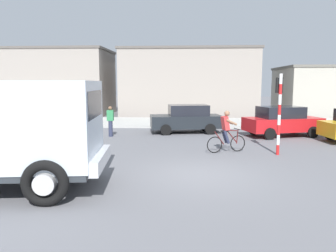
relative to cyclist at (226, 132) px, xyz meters
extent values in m
plane|color=slate|center=(-1.21, -3.46, -0.86)|extent=(120.00, 120.00, 0.00)
cube|color=#ADADA8|center=(-1.21, 9.50, -0.78)|extent=(80.00, 5.00, 0.16)
cube|color=silver|center=(-3.92, -4.90, -0.06)|extent=(0.51, 2.39, 0.36)
cube|color=black|center=(-4.07, -4.91, 1.43)|extent=(0.36, 2.13, 0.70)
torus|color=black|center=(-5.15, -3.75, -0.31)|extent=(1.12, 0.36, 1.10)
cylinder|color=beige|center=(-5.15, -3.75, -0.31)|extent=(0.53, 0.35, 0.50)
torus|color=black|center=(-4.86, -6.29, -0.31)|extent=(1.12, 0.36, 1.10)
cylinder|color=beige|center=(-4.86, -6.29, -0.31)|extent=(0.53, 0.35, 0.50)
torus|color=black|center=(0.50, 0.19, -0.52)|extent=(0.65, 0.27, 0.68)
torus|color=black|center=(-0.48, -0.18, -0.52)|extent=(0.65, 0.27, 0.68)
cylinder|color=#591E1E|center=(0.18, 0.07, 0.04)|extent=(0.58, 0.25, 0.09)
cylinder|color=#591E1E|center=(0.23, 0.09, -0.20)|extent=(0.49, 0.22, 0.57)
cylinder|color=#591E1E|center=(-0.29, -0.11, -0.25)|extent=(0.43, 0.19, 0.57)
cylinder|color=#591E1E|center=(0.48, 0.18, -0.23)|extent=(0.10, 0.07, 0.59)
cylinder|color=black|center=(0.46, 0.17, 0.09)|extent=(0.20, 0.48, 0.03)
cube|color=black|center=(-0.10, -0.04, 0.02)|extent=(0.27, 0.20, 0.06)
cube|color=#D13838|center=(-0.05, -0.02, 0.35)|extent=(0.39, 0.40, 0.59)
sphere|color=#9E7051|center=(0.01, 0.00, 0.75)|extent=(0.22, 0.22, 0.22)
cylinder|color=#2D334C|center=(-0.06, 0.08, -0.21)|extent=(0.33, 0.22, 0.57)
cylinder|color=#9E7051|center=(0.08, 0.20, 0.40)|extent=(0.49, 0.25, 0.29)
cylinder|color=#2D334C|center=(0.01, -0.10, -0.21)|extent=(0.33, 0.22, 0.57)
cylinder|color=#9E7051|center=(0.19, -0.10, 0.40)|extent=(0.49, 0.25, 0.29)
cylinder|color=red|center=(2.00, -0.36, -0.66)|extent=(0.12, 0.12, 0.40)
cylinder|color=white|center=(2.00, -0.36, -0.26)|extent=(0.12, 0.12, 0.40)
cylinder|color=red|center=(2.00, -0.36, 0.14)|extent=(0.12, 0.12, 0.40)
cylinder|color=white|center=(2.00, -0.36, 0.54)|extent=(0.12, 0.12, 0.40)
cylinder|color=red|center=(2.00, -0.36, 0.94)|extent=(0.12, 0.12, 0.40)
cylinder|color=white|center=(2.00, -0.36, 1.34)|extent=(0.12, 0.12, 0.40)
cylinder|color=red|center=(2.00, -0.36, 1.74)|extent=(0.12, 0.12, 0.40)
cylinder|color=white|center=(2.00, -0.36, 2.14)|extent=(0.12, 0.12, 0.40)
cube|color=black|center=(2.00, -0.18, 1.89)|extent=(0.24, 0.20, 0.60)
sphere|color=orange|center=(2.00, -0.06, 1.89)|extent=(0.14, 0.14, 0.14)
cube|color=red|center=(3.49, 4.33, -0.21)|extent=(4.32, 2.77, 0.70)
cube|color=black|center=(3.35, 4.29, 0.44)|extent=(2.52, 2.01, 0.60)
cylinder|color=black|center=(4.44, 5.50, -0.56)|extent=(0.63, 0.34, 0.60)
cylinder|color=black|center=(4.92, 3.87, -0.56)|extent=(0.63, 0.34, 0.60)
cylinder|color=black|center=(2.06, 4.79, -0.56)|extent=(0.63, 0.34, 0.60)
cylinder|color=black|center=(2.55, 3.16, -0.56)|extent=(0.63, 0.34, 0.60)
cylinder|color=black|center=(5.60, 3.33, -0.56)|extent=(0.62, 0.25, 0.60)
cube|color=#1E2328|center=(-1.70, 5.31, -0.21)|extent=(4.23, 2.36, 0.70)
cube|color=black|center=(-1.55, 5.33, 0.44)|extent=(2.41, 1.80, 0.60)
cylinder|color=black|center=(-2.77, 4.26, -0.56)|extent=(0.62, 0.28, 0.60)
cylinder|color=black|center=(-3.06, 5.93, -0.56)|extent=(0.62, 0.28, 0.60)
cylinder|color=black|center=(-0.33, 4.68, -0.56)|extent=(0.62, 0.28, 0.60)
cylinder|color=black|center=(-0.62, 6.36, -0.56)|extent=(0.62, 0.28, 0.60)
cylinder|color=#2D334C|center=(-5.69, 3.67, -0.44)|extent=(0.22, 0.22, 0.85)
cube|color=#338C51|center=(-5.69, 3.67, 0.27)|extent=(0.34, 0.22, 0.56)
sphere|color=brown|center=(-5.69, 3.67, 0.66)|extent=(0.20, 0.20, 0.20)
cube|color=#9E9389|center=(-13.53, 15.82, 1.94)|extent=(9.65, 6.02, 5.60)
cube|color=#5E5852|center=(-13.53, 15.82, 4.84)|extent=(9.84, 6.14, 0.20)
cube|color=#9E9389|center=(-1.54, 16.22, 1.92)|extent=(11.54, 6.29, 5.57)
cube|color=#5E5852|center=(-1.54, 16.22, 4.81)|extent=(11.77, 6.41, 0.20)
camera|label=1|loc=(-1.59, -13.39, 1.98)|focal=35.02mm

